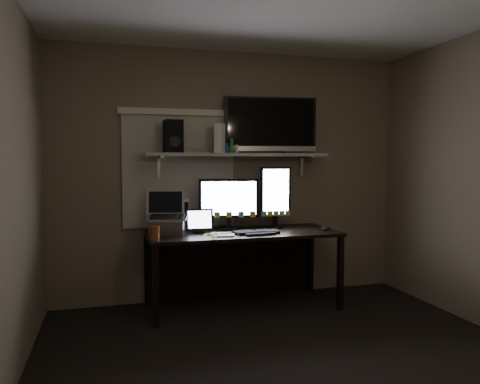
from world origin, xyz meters
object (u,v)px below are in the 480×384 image
object	(u,v)px
keyboard	(257,232)
tablet	(199,221)
monitor_landscape	(229,204)
monitor_portrait	(275,197)
game_console	(218,138)
speaker	(173,136)
desk	(239,248)
laptop	(167,213)
tv	(271,125)
mouse	(326,229)
cup	(155,233)

from	to	relation	value
keyboard	tablet	bearing A→B (deg)	158.70
monitor_landscape	monitor_portrait	distance (m)	0.49
game_console	speaker	xyz separation A→B (m)	(-0.44, 0.01, 0.01)
desk	keyboard	distance (m)	0.34
monitor_landscape	laptop	world-z (taller)	monitor_landscape
keyboard	tv	world-z (taller)	tv
laptop	tv	size ratio (longest dim) A/B	0.43
monitor_landscape	mouse	size ratio (longest dim) A/B	5.72
monitor_portrait	game_console	distance (m)	0.82
tablet	mouse	bearing A→B (deg)	-7.04
laptop	cup	distance (m)	0.34
keyboard	mouse	bearing A→B (deg)	-4.23
tv	desk	bearing A→B (deg)	-156.20
monitor_landscape	speaker	distance (m)	0.84
game_console	desk	bearing A→B (deg)	-3.81
tablet	game_console	distance (m)	0.82
monitor_landscape	laptop	bearing A→B (deg)	-161.20
monitor_landscape	cup	xyz separation A→B (m)	(-0.75, -0.40, -0.20)
game_console	laptop	bearing A→B (deg)	-147.68
tablet	desk	bearing A→B (deg)	14.20
monitor_landscape	laptop	distance (m)	0.63
mouse	tv	size ratio (longest dim) A/B	0.11
tv	game_console	bearing A→B (deg)	-168.68
cup	speaker	bearing A→B (deg)	63.28
monitor_landscape	tablet	distance (m)	0.37
keyboard	tablet	world-z (taller)	tablet
mouse	tv	bearing A→B (deg)	121.96
tv	game_console	distance (m)	0.57
monitor_portrait	cup	xyz separation A→B (m)	(-1.24, -0.41, -0.25)
cup	game_console	world-z (taller)	game_console
desk	monitor_portrait	xyz separation A→B (m)	(0.39, 0.03, 0.49)
monitor_portrait	keyboard	world-z (taller)	monitor_portrait
desk	tv	xyz separation A→B (m)	(0.36, 0.11, 1.21)
tablet	monitor_portrait	bearing A→B (deg)	10.30
cup	mouse	bearing A→B (deg)	3.61
monitor_portrait	mouse	size ratio (longest dim) A/B	6.13
keyboard	tv	xyz separation A→B (m)	(0.27, 0.37, 1.02)
monitor_portrait	monitor_landscape	bearing A→B (deg)	-175.82
monitor_landscape	keyboard	xyz separation A→B (m)	(0.19, -0.28, -0.24)
tv	game_console	xyz separation A→B (m)	(-0.55, -0.05, -0.14)
monitor_landscape	desk	bearing A→B (deg)	-6.47
game_console	speaker	world-z (taller)	speaker
desk	monitor_portrait	distance (m)	0.63
speaker	laptop	bearing A→B (deg)	-117.97
tablet	laptop	size ratio (longest dim) A/B	0.65
desk	monitor_landscape	size ratio (longest dim) A/B	3.09
monitor_landscape	cup	bearing A→B (deg)	-144.71
laptop	monitor_portrait	bearing A→B (deg)	19.56
tablet	laptop	bearing A→B (deg)	-178.49
monitor_landscape	monitor_portrait	xyz separation A→B (m)	(0.49, 0.01, 0.06)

